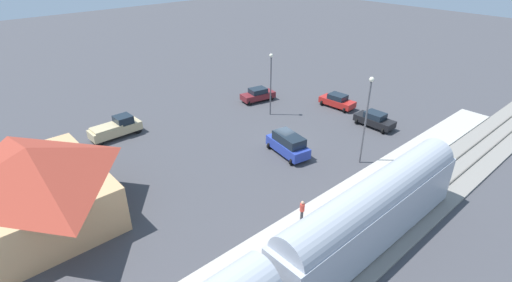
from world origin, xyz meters
TOP-DOWN VIEW (x-y plane):
  - ground_plane at (0.00, 0.00)m, footprint 200.00×200.00m
  - railway_track at (-14.00, 0.00)m, footprint 4.80×70.00m
  - platform at (-10.00, 0.00)m, footprint 3.20×46.00m
  - passenger_train at (-14.00, 15.19)m, footprint 2.93×36.11m
  - station_building at (4.00, 22.00)m, footprint 12.21×9.33m
  - pedestrian_on_platform at (-9.48, 7.90)m, footprint 0.36×0.36m
  - suv_blue at (-1.51, 1.14)m, footprint 5.16×3.03m
  - pickup_tan at (13.58, 12.14)m, footprint 2.09×5.44m
  - sedan_maroon at (11.16, -6.25)m, footprint 2.62×4.76m
  - sedan_black at (-3.60, -10.83)m, footprint 4.51×2.29m
  - sedan_red at (2.79, -12.30)m, footprint 4.61×2.49m
  - light_pole_near_platform at (-7.20, -2.90)m, footprint 0.44×0.44m
  - light_pole_lot_center at (6.79, -4.35)m, footprint 0.44×0.44m

SIDE VIEW (x-z plane):
  - ground_plane at x=0.00m, z-range 0.00..0.00m
  - railway_track at x=-14.00m, z-range -0.06..0.24m
  - platform at x=-10.00m, z-range 0.00..0.30m
  - sedan_maroon at x=11.16m, z-range 0.01..1.75m
  - sedan_black at x=-3.60m, z-range 0.01..1.75m
  - sedan_red at x=2.79m, z-range 0.01..1.75m
  - pickup_tan at x=13.58m, z-range -0.04..2.10m
  - suv_blue at x=-1.51m, z-range 0.04..2.26m
  - pedestrian_on_platform at x=-9.48m, z-range 0.43..2.14m
  - passenger_train at x=-14.00m, z-range 0.37..5.35m
  - station_building at x=4.00m, z-range 0.12..6.20m
  - light_pole_lot_center at x=6.79m, z-range 0.99..8.53m
  - light_pole_near_platform at x=-7.20m, z-range 1.03..9.55m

